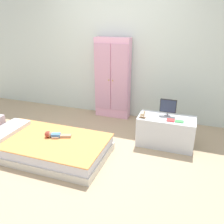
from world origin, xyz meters
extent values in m
cube|color=tan|center=(0.00, 0.00, -0.01)|extent=(10.00, 10.00, 0.02)
cube|color=silver|center=(0.00, 1.57, 1.35)|extent=(6.40, 0.05, 2.70)
cube|color=silver|center=(-0.50, -0.28, 0.05)|extent=(1.79, 0.97, 0.11)
cube|color=silver|center=(-0.50, -0.28, 0.17)|extent=(1.75, 0.93, 0.14)
cube|color=#EA934C|center=(-0.50, -0.28, 0.25)|extent=(1.78, 0.96, 0.02)
cube|color=silver|center=(-1.19, -0.28, 0.29)|extent=(0.32, 0.70, 0.06)
cube|color=#4C84C6|center=(-0.39, -0.19, 0.29)|extent=(0.15, 0.12, 0.06)
cube|color=tan|center=(-0.26, -0.13, 0.27)|extent=(0.16, 0.09, 0.04)
cube|color=tan|center=(-0.25, -0.16, 0.27)|extent=(0.16, 0.09, 0.04)
cube|color=tan|center=(-0.41, -0.14, 0.27)|extent=(0.10, 0.06, 0.03)
cube|color=tan|center=(-0.37, -0.24, 0.27)|extent=(0.10, 0.06, 0.03)
sphere|color=tan|center=(-0.49, -0.23, 0.30)|extent=(0.09, 0.09, 0.09)
sphere|color=#9E3D2D|center=(-0.50, -0.23, 0.30)|extent=(0.10, 0.10, 0.10)
cube|color=#EFADCC|center=(-0.06, 1.43, 0.78)|extent=(0.68, 0.21, 1.56)
cube|color=#D298B3|center=(-0.23, 1.31, 0.82)|extent=(0.32, 0.02, 1.28)
cube|color=#D298B3|center=(0.11, 1.31, 0.82)|extent=(0.32, 0.02, 1.28)
sphere|color=gold|center=(-0.10, 1.29, 0.78)|extent=(0.02, 0.02, 0.02)
sphere|color=gold|center=(-0.02, 1.29, 0.78)|extent=(0.02, 0.02, 0.02)
cube|color=silver|center=(1.13, 0.58, 0.24)|extent=(0.88, 0.43, 0.48)
cylinder|color=#99999E|center=(1.12, 0.65, 0.48)|extent=(0.10, 0.10, 0.01)
cylinder|color=#99999E|center=(1.12, 0.65, 0.51)|extent=(0.02, 0.02, 0.05)
cube|color=black|center=(1.12, 0.65, 0.64)|extent=(0.25, 0.02, 0.21)
cube|color=#28334C|center=(1.12, 0.64, 0.64)|extent=(0.23, 0.01, 0.19)
cube|color=#8E6642|center=(0.77, 0.45, 0.48)|extent=(0.10, 0.01, 0.01)
cube|color=#8E6642|center=(0.77, 0.43, 0.48)|extent=(0.10, 0.01, 0.01)
cube|color=#D1B289|center=(0.77, 0.44, 0.53)|extent=(0.07, 0.03, 0.04)
cylinder|color=#D1B289|center=(0.79, 0.45, 0.50)|extent=(0.01, 0.01, 0.02)
cylinder|color=#D1B289|center=(0.79, 0.43, 0.50)|extent=(0.01, 0.01, 0.02)
cylinder|color=#D1B289|center=(0.74, 0.45, 0.50)|extent=(0.01, 0.01, 0.02)
cylinder|color=#D1B289|center=(0.74, 0.43, 0.50)|extent=(0.01, 0.01, 0.02)
cylinder|color=#D1B289|center=(0.80, 0.44, 0.56)|extent=(0.02, 0.02, 0.02)
sphere|color=#D1B289|center=(0.80, 0.44, 0.58)|extent=(0.03, 0.03, 0.03)
cube|color=#CC3838|center=(1.19, 0.48, 0.48)|extent=(0.12, 0.10, 0.01)
cube|color=#429E51|center=(1.32, 0.48, 0.48)|extent=(0.13, 0.09, 0.01)
camera|label=1|loc=(1.43, -2.87, 1.95)|focal=38.12mm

